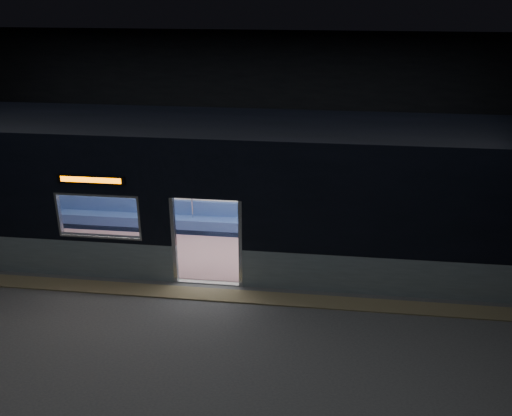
# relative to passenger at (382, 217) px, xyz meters

# --- Properties ---
(station_floor) EXTENTS (24.00, 14.00, 0.01)m
(station_floor) POSITION_rel_passenger_xyz_m (-3.99, -3.55, -0.76)
(station_floor) COLOR #47494C
(station_floor) RESTS_ON ground
(station_envelope) EXTENTS (24.00, 14.00, 5.00)m
(station_envelope) POSITION_rel_passenger_xyz_m (-3.99, -3.55, 2.90)
(station_envelope) COLOR black
(station_envelope) RESTS_ON station_floor
(tactile_strip) EXTENTS (22.80, 0.50, 0.03)m
(tactile_strip) POSITION_rel_passenger_xyz_m (-3.99, -3.00, -0.74)
(tactile_strip) COLOR #8C7F59
(tactile_strip) RESTS_ON station_floor
(metro_car) EXTENTS (18.00, 3.04, 3.35)m
(metro_car) POSITION_rel_passenger_xyz_m (-3.99, -1.00, 1.09)
(metro_car) COLOR #91A3AC
(metro_car) RESTS_ON station_floor
(passenger) EXTENTS (0.40, 0.64, 1.28)m
(passenger) POSITION_rel_passenger_xyz_m (0.00, 0.00, 0.00)
(passenger) COLOR black
(passenger) RESTS_ON metro_car
(handbag) EXTENTS (0.31, 0.28, 0.14)m
(handbag) POSITION_rel_passenger_xyz_m (0.01, -0.20, -0.10)
(handbag) COLOR black
(handbag) RESTS_ON passenger
(transit_map) EXTENTS (1.03, 0.03, 0.67)m
(transit_map) POSITION_rel_passenger_xyz_m (-2.46, 0.31, 0.73)
(transit_map) COLOR white
(transit_map) RESTS_ON metro_car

